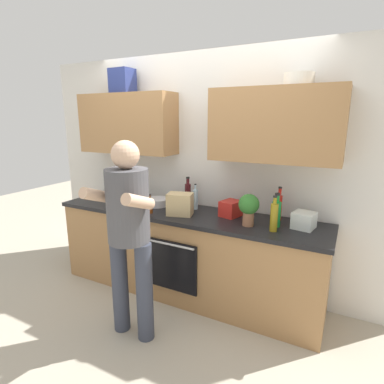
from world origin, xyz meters
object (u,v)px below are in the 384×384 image
potted_herb (249,207)px  grocery_bag_produce (304,220)px  bottle_hotsauce (279,206)px  mixing_bowl (157,202)px  bottle_soda (276,213)px  cup_ceramic (110,192)px  bottle_soy (111,190)px  person_standing (129,226)px  cup_coffee (133,198)px  grocery_bag_bread (180,204)px  bottle_vinegar (150,206)px  bottle_oil (274,217)px  bottle_juice (118,198)px  grocery_bag_crisps (231,209)px  bottle_water (195,199)px  bottle_wine (188,194)px

potted_herb → grocery_bag_produce: size_ratio=1.55×
bottle_hotsauce → mixing_bowl: bottle_hotsauce is taller
bottle_soda → cup_ceramic: (-2.04, 0.13, -0.07)m
mixing_bowl → potted_herb: bearing=-8.8°
bottle_soda → potted_herb: bottle_soda is taller
grocery_bag_produce → bottle_soy: bearing=-177.5°
person_standing → bottle_soda: 1.28m
cup_ceramic → grocery_bag_produce: grocery_bag_produce is taller
bottle_hotsauce → grocery_bag_produce: bearing=-25.7°
cup_coffee → grocery_bag_bread: grocery_bag_bread is taller
grocery_bag_bread → bottle_vinegar: bearing=-162.3°
person_standing → bottle_hotsauce: size_ratio=5.22×
person_standing → potted_herb: (0.77, 0.71, 0.08)m
bottle_hotsauce → bottle_oil: 0.31m
bottle_soda → mixing_bowl: size_ratio=1.19×
bottle_vinegar → cup_ceramic: (-0.83, 0.33, -0.02)m
potted_herb → mixing_bowl: bearing=171.2°
bottle_juice → mixing_bowl: bearing=41.3°
bottle_juice → cup_coffee: 0.24m
mixing_bowl → grocery_bag_bread: (0.39, -0.17, 0.07)m
mixing_bowl → cup_ceramic: bearing=175.5°
cup_coffee → bottle_vinegar: bearing=-30.1°
person_standing → bottle_oil: person_standing is taller
bottle_juice → grocery_bag_bread: (0.70, 0.10, -0.00)m
grocery_bag_bread → grocery_bag_crisps: (0.46, 0.19, -0.03)m
grocery_bag_bread → grocery_bag_produce: grocery_bag_bread is taller
bottle_oil → grocery_bag_produce: bottle_oil is taller
bottle_vinegar → grocery_bag_bread: 0.31m
mixing_bowl → grocery_bag_bread: bearing=-24.0°
bottle_water → grocery_bag_produce: bearing=-4.0°
bottle_juice → cup_coffee: (0.01, 0.24, -0.06)m
bottle_juice → bottle_wine: 0.74m
bottle_hotsauce → bottle_oil: bearing=-85.4°
bottle_oil → mixing_bowl: (-1.32, 0.21, -0.09)m
grocery_bag_crisps → grocery_bag_produce: size_ratio=1.05×
bottle_juice → grocery_bag_produce: size_ratio=1.42×
bottle_soda → cup_coffee: bottle_soda is taller
person_standing → bottle_wine: (0.00, 1.01, 0.05)m
bottle_hotsauce → potted_herb: bottle_hotsauce is taller
bottle_juice → grocery_bag_crisps: 1.20m
cup_coffee → cup_ceramic: 0.44m
person_standing → cup_ceramic: bearing=138.2°
bottle_soy → cup_coffee: (0.26, 0.06, -0.08)m
potted_herb → cup_ceramic: bearing=172.9°
bottle_soda → bottle_vinegar: (-1.21, -0.19, -0.05)m
bottle_wine → grocery_bag_crisps: bottle_wine is taller
bottle_wine → potted_herb: (0.77, -0.30, 0.04)m
bottle_juice → bottle_water: size_ratio=0.97×
grocery_bag_crisps → bottle_hotsauce: bearing=11.8°
cup_ceramic → bottle_vinegar: bearing=-21.5°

